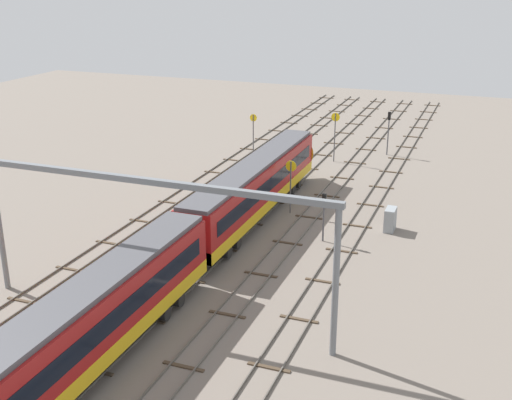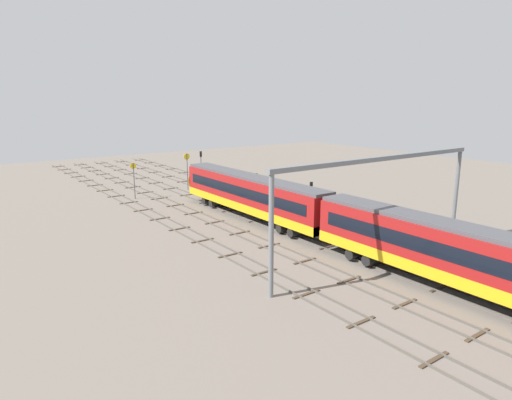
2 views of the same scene
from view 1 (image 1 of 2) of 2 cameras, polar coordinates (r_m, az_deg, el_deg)
The scene contains 14 objects.
ground_plane at distance 51.42m, azimuth -1.74°, elevation -3.16°, with size 139.70×139.70×0.00m, color slate.
track_near_foreground at distance 49.00m, azimuth 7.56°, elevation -4.44°, with size 123.70×2.40×0.16m.
track_second_near at distance 50.03m, azimuth 2.79°, elevation -3.76°, with size 123.70×2.40×0.16m.
track_with_train at distance 51.39m, azimuth -1.75°, elevation -3.09°, with size 123.70×2.40×0.16m.
track_second_far at distance 53.07m, azimuth -6.02°, elevation -2.44°, with size 123.70×2.40×0.16m.
track_far_background at distance 55.03m, azimuth -10.00°, elevation -1.82°, with size 123.70×2.40×0.16m.
train at distance 34.56m, azimuth -14.87°, elevation -11.06°, with size 75.20×3.24×4.80m.
overhead_gantry at distance 37.39m, azimuth -9.46°, elevation -1.00°, with size 0.40×22.76×8.91m.
speed_sign_near_foreground at distance 70.99m, azimuth 6.98°, elevation 6.13°, with size 0.14×0.92×5.43m.
speed_sign_mid_trackside at distance 55.24m, azimuth 3.08°, elevation 1.87°, with size 0.14×0.94×4.70m.
speed_sign_far_trackside at distance 72.13m, azimuth -0.24°, elevation 6.17°, with size 0.14×0.81×4.94m.
signal_light_trackside_approach at distance 49.72m, azimuth 6.01°, elevation -0.87°, with size 0.31×0.32×3.91m.
signal_light_trackside_departure at distance 74.73m, azimuth 11.63°, elevation 6.32°, with size 0.31×0.32×4.96m.
relay_cabinet at distance 53.21m, azimuth 11.76°, elevation -1.69°, with size 1.61×0.79×1.87m.
Camera 1 is at (-43.72, -18.33, 19.91)m, focal length 45.33 mm.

